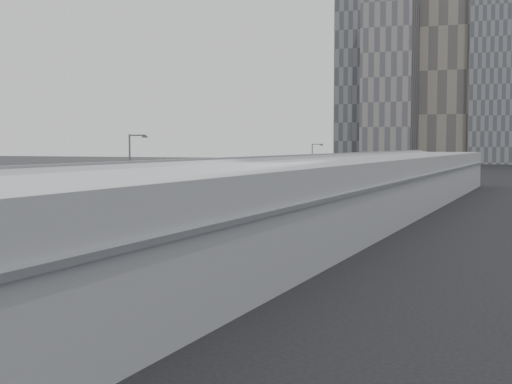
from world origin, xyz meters
The scene contains 20 objects.
sidewalk centered at (9.00, 55.00, 0.06)m, with size 10.00×170.00×0.12m, color gray.
lane_line centered at (-1.50, 55.00, 0.01)m, with size 0.12×160.00×0.02m, color gold.
depot centered at (12.99, 55.00, 3.51)m, with size 12.45×160.40×7.20m.
skyline centered at (-2.90, 324.16, 50.85)m, with size 145.00×64.00×120.00m.
bus_2 centered at (1.98, 34.59, 1.52)m, with size 2.76×12.33×3.60m.
bus_3 centered at (1.83, 49.31, 1.69)m, with size 3.85×13.85×4.00m.
bus_4 centered at (1.64, 63.52, 1.55)m, with size 3.53×12.77×3.69m.
bus_5 centered at (1.78, 77.52, 1.61)m, with size 2.95×13.13×3.82m.
bus_6 centered at (1.95, 91.42, 1.65)m, with size 3.96×13.58×3.91m.
bus_7 centered at (1.72, 105.93, 1.68)m, with size 3.65×13.79×3.99m.
bus_8 centered at (1.72, 117.30, 1.48)m, with size 3.54×12.19×3.51m.
tree_1 centered at (5.45, 29.55, 3.57)m, with size 2.69×2.69×4.93m.
tree_2 centered at (5.81, 56.39, 3.40)m, with size 1.99×1.99×4.42m.
tree_3 centered at (6.13, 78.81, 3.76)m, with size 1.35×1.35×4.52m.
tree_4 centered at (6.02, 104.19, 3.56)m, with size 1.55×1.55×4.39m.
tree_5 centered at (6.27, 125.87, 3.52)m, with size 1.07×1.07×4.22m.
street_lamp_near centered at (-4.72, 45.74, 5.33)m, with size 2.04×0.22×9.27m.
street_lamp_far centered at (-5.01, 102.06, 4.90)m, with size 2.04×0.22×8.44m.
shipping_container centered at (-5.76, 112.35, 1.21)m, with size 2.44×5.96×2.43m, color #134015.
suv centered at (-3.44, 122.29, 0.78)m, with size 2.57×5.58×1.55m, color black.
Camera 1 is at (32.88, -12.54, 8.27)m, focal length 50.00 mm.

